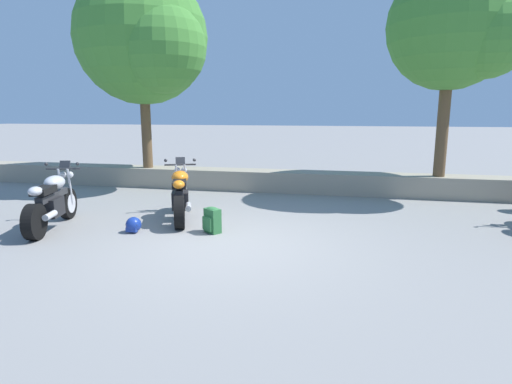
{
  "coord_description": "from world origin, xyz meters",
  "views": [
    {
      "loc": [
        1.88,
        -6.3,
        2.13
      ],
      "look_at": [
        0.23,
        1.2,
        0.65
      ],
      "focal_mm": 29.14,
      "sensor_mm": 36.0,
      "label": 1
    }
  ],
  "objects_px": {
    "motorcycle_orange_centre": "(180,195)",
    "rider_helmet": "(133,225)",
    "motorcycle_silver_near_left": "(52,202)",
    "leafy_tree_far_left": "(146,40)",
    "leafy_tree_mid_left": "(458,29)",
    "rider_backpack": "(212,219)"
  },
  "relations": [
    {
      "from": "rider_backpack",
      "to": "leafy_tree_mid_left",
      "type": "distance_m",
      "value": 7.28
    },
    {
      "from": "motorcycle_orange_centre",
      "to": "leafy_tree_mid_left",
      "type": "xyz_separation_m",
      "value": [
        5.64,
        3.25,
        3.54
      ]
    },
    {
      "from": "motorcycle_silver_near_left",
      "to": "rider_backpack",
      "type": "xyz_separation_m",
      "value": [
        3.0,
        0.32,
        -0.24
      ]
    },
    {
      "from": "rider_backpack",
      "to": "leafy_tree_mid_left",
      "type": "bearing_deg",
      "value": 40.77
    },
    {
      "from": "motorcycle_silver_near_left",
      "to": "leafy_tree_far_left",
      "type": "distance_m",
      "value": 5.63
    },
    {
      "from": "leafy_tree_far_left",
      "to": "rider_backpack",
      "type": "bearing_deg",
      "value": -52.06
    },
    {
      "from": "rider_helmet",
      "to": "leafy_tree_far_left",
      "type": "relative_size",
      "value": 0.05
    },
    {
      "from": "rider_backpack",
      "to": "motorcycle_orange_centre",
      "type": "bearing_deg",
      "value": 139.22
    },
    {
      "from": "leafy_tree_far_left",
      "to": "motorcycle_silver_near_left",
      "type": "bearing_deg",
      "value": -88.02
    },
    {
      "from": "rider_helmet",
      "to": "motorcycle_orange_centre",
      "type": "bearing_deg",
      "value": 67.25
    },
    {
      "from": "motorcycle_orange_centre",
      "to": "leafy_tree_far_left",
      "type": "xyz_separation_m",
      "value": [
        -2.21,
        3.23,
        3.56
      ]
    },
    {
      "from": "motorcycle_silver_near_left",
      "to": "leafy_tree_far_left",
      "type": "height_order",
      "value": "leafy_tree_far_left"
    },
    {
      "from": "motorcycle_silver_near_left",
      "to": "leafy_tree_mid_left",
      "type": "height_order",
      "value": "leafy_tree_mid_left"
    },
    {
      "from": "motorcycle_orange_centre",
      "to": "rider_helmet",
      "type": "height_order",
      "value": "motorcycle_orange_centre"
    },
    {
      "from": "rider_backpack",
      "to": "leafy_tree_mid_left",
      "type": "relative_size",
      "value": 0.09
    },
    {
      "from": "leafy_tree_far_left",
      "to": "leafy_tree_mid_left",
      "type": "relative_size",
      "value": 1.07
    },
    {
      "from": "motorcycle_orange_centre",
      "to": "rider_helmet",
      "type": "relative_size",
      "value": 7.08
    },
    {
      "from": "motorcycle_silver_near_left",
      "to": "rider_backpack",
      "type": "height_order",
      "value": "motorcycle_silver_near_left"
    },
    {
      "from": "motorcycle_silver_near_left",
      "to": "rider_helmet",
      "type": "xyz_separation_m",
      "value": [
        1.6,
        0.03,
        -0.35
      ]
    },
    {
      "from": "rider_backpack",
      "to": "rider_helmet",
      "type": "height_order",
      "value": "rider_backpack"
    },
    {
      "from": "motorcycle_silver_near_left",
      "to": "motorcycle_orange_centre",
      "type": "xyz_separation_m",
      "value": [
        2.06,
        1.13,
        0.0
      ]
    },
    {
      "from": "rider_backpack",
      "to": "leafy_tree_far_left",
      "type": "xyz_separation_m",
      "value": [
        -3.15,
        4.04,
        3.8
      ]
    }
  ]
}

